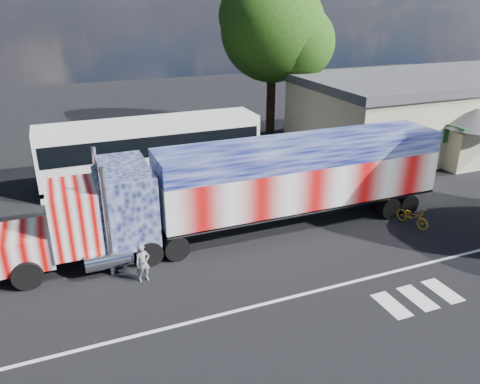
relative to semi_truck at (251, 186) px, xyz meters
name	(u,v)px	position (x,y,z in m)	size (l,w,h in m)	color
ground	(266,257)	(-0.32, -2.47, -2.36)	(100.00, 100.00, 0.00)	black
lane_markings	(350,296)	(1.39, -6.24, -2.36)	(30.00, 2.67, 0.01)	silver
semi_truck	(251,186)	(0.00, 0.00, 0.00)	(21.52, 3.40, 4.59)	black
coach_bus	(152,150)	(-2.81, 8.46, -0.41)	(12.93, 3.01, 3.76)	white
hall_building	(445,109)	(19.60, 8.39, 0.26)	(22.40, 12.80, 5.20)	#C6B994
woman	(143,263)	(-5.55, -2.27, -1.57)	(0.58, 0.38, 1.58)	slate
bicycle	(412,216)	(7.63, -2.32, -1.88)	(0.63, 1.81, 0.95)	gold
tree_ne_a	(274,30)	(8.51, 15.41, 5.76)	(8.32, 7.92, 12.14)	black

